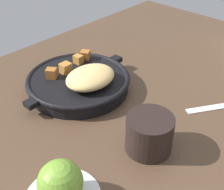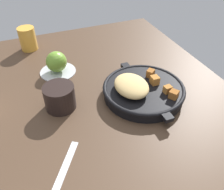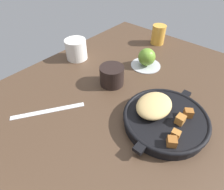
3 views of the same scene
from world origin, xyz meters
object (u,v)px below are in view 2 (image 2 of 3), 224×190
object	(u,v)px
juice_glass_amber	(28,39)
red_apple	(56,62)
coffee_mug_dark	(60,97)
cast_iron_skillet	(142,90)
butter_knife	(58,183)

from	to	relation	value
juice_glass_amber	red_apple	bearing A→B (deg)	-161.50
coffee_mug_dark	juice_glass_amber	distance (cm)	37.89
red_apple	juice_glass_amber	xyz separation A→B (cm)	(20.03, 6.70, 0.31)
cast_iron_skillet	coffee_mug_dark	world-z (taller)	coffee_mug_dark
cast_iron_skillet	coffee_mug_dark	bearing A→B (deg)	79.51
red_apple	coffee_mug_dark	size ratio (longest dim) A/B	0.80
red_apple	butter_knife	size ratio (longest dim) A/B	0.31
red_apple	juice_glass_amber	size ratio (longest dim) A/B	0.79
cast_iron_skillet	coffee_mug_dark	xyz separation A→B (cm)	(4.28, 23.12, 1.05)
cast_iron_skillet	juice_glass_amber	xyz separation A→B (cm)	(41.96, 26.98, 1.92)
coffee_mug_dark	cast_iron_skillet	bearing A→B (deg)	-100.49
butter_knife	red_apple	bearing A→B (deg)	21.35
cast_iron_skillet	coffee_mug_dark	size ratio (longest dim) A/B	3.33
cast_iron_skillet	juice_glass_amber	distance (cm)	49.92
cast_iron_skillet	butter_knife	size ratio (longest dim) A/B	1.28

